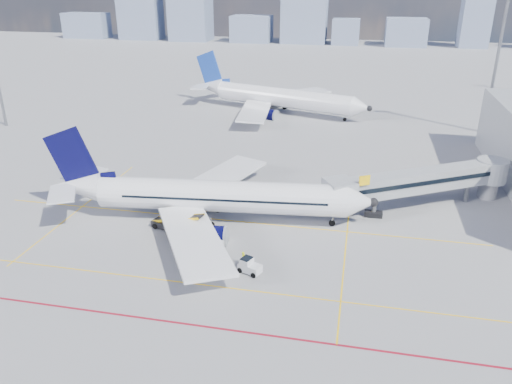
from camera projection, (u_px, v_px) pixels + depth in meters
ground at (213, 253)px, 53.79m from camera, size 420.00×420.00×0.00m
apron_markings at (196, 272)px, 50.38m from camera, size 90.00×35.12×0.01m
jet_bridge at (428, 181)px, 63.04m from camera, size 23.55×15.78×6.30m
floodlight_mast_ne at (497, 60)px, 90.64m from camera, size 3.20×0.61×25.45m
distant_skyline at (286, 16)px, 224.03m from camera, size 258.79×15.41×31.28m
main_aircraft at (208, 196)px, 59.86m from camera, size 39.59×34.44×11.58m
second_aircraft at (276, 97)px, 109.68m from camera, size 41.75×35.58×12.54m
baggage_tug at (249, 266)px, 50.01m from camera, size 2.59×2.11×1.58m
cargo_dolly at (208, 247)px, 52.87m from camera, size 3.75×2.41×1.90m
belt_loader at (173, 224)px, 58.52m from camera, size 6.98×3.41×2.81m
ramp_worker at (244, 259)px, 51.09m from camera, size 0.58×0.70×1.65m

